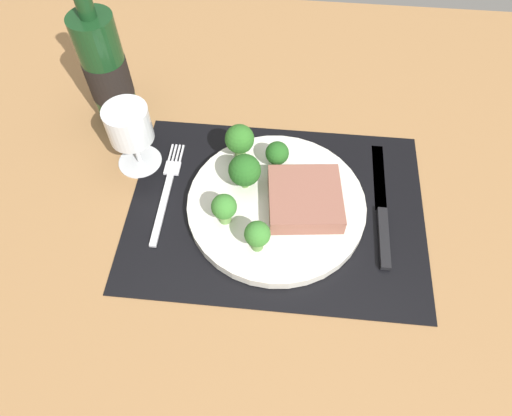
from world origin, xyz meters
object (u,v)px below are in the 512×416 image
Objects in this scene: knife at (382,212)px; wine_glass at (130,128)px; steak at (305,196)px; wine_bottle at (106,71)px; plate at (276,205)px; fork at (167,190)px.

wine_glass reaches higher than knife.
steak is 0.46× the size of knife.
steak is 0.39× the size of wine_bottle.
wine_glass is (-22.58, 7.05, 6.63)cm from plate.
wine_glass is (-26.67, 6.62, 4.45)cm from steak.
wine_bottle is (-32.37, 16.34, 6.69)cm from steak.
plate is 17.05cm from fork.
wine_glass reaches higher than plate.
steak is 36.87cm from wine_bottle.
knife is 47.87cm from wine_bottle.
wine_bottle reaches higher than knife.
knife is at bearing 1.93° from plate.
plate is at bearing -30.66° from wine_bottle.
steak is at bearing -6.09° from fork.
wine_glass is at bearing 131.45° from fork.
knife is 39.54cm from wine_glass.
fork is 32.75cm from knife.
steak is 0.92× the size of wine_glass.
wine_bottle is 2.39× the size of wine_glass.
knife is at bearing -9.65° from wine_glass.
wine_glass reaches higher than steak.
fork is at bearing 176.98° from knife.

